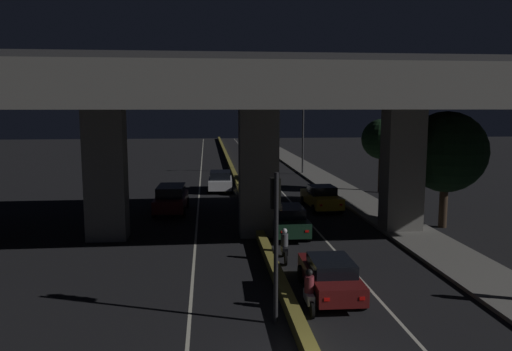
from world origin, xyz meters
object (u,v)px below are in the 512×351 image
object	(u,v)px
car_dark_green_fifth	(254,176)
car_grey_fourth	(263,184)
car_taxi_yellow_third	(321,197)
car_dark_red_lead_oncoming	(171,198)
street_lamp	(299,133)
car_white_second_oncoming	(220,181)
traffic_light_left_of_median	(276,221)
motorcycle_black_filtering_mid	(284,247)
car_dark_red_lead	(330,275)
car_dark_green_second	(288,220)
motorcycle_blue_filtering_far	(272,218)
motorcycle_white_filtering_near	(309,293)

from	to	relation	value
car_dark_green_fifth	car_grey_fourth	bearing A→B (deg)	-179.85
car_taxi_yellow_third	car_dark_red_lead_oncoming	xyz separation A→B (m)	(-10.01, -0.22, 0.15)
street_lamp	car_white_second_oncoming	world-z (taller)	street_lamp
car_dark_green_fifth	car_dark_red_lead_oncoming	size ratio (longest dim) A/B	0.88
street_lamp	car_grey_fourth	distance (m)	12.93
traffic_light_left_of_median	car_dark_red_lead_oncoming	size ratio (longest dim) A/B	0.99
car_grey_fourth	motorcycle_black_filtering_mid	bearing A→B (deg)	175.42
car_white_second_oncoming	motorcycle_black_filtering_mid	bearing A→B (deg)	9.04
car_dark_red_lead	car_taxi_yellow_third	xyz separation A→B (m)	(3.28, 15.45, 0.03)
car_dark_red_lead	car_dark_green_second	world-z (taller)	car_dark_green_second
car_dark_red_lead_oncoming	car_white_second_oncoming	world-z (taller)	car_dark_red_lead_oncoming
motorcycle_blue_filtering_far	motorcycle_white_filtering_near	bearing A→B (deg)	178.35
car_white_second_oncoming	traffic_light_left_of_median	bearing A→B (deg)	4.48
street_lamp	car_dark_red_lead	distance (m)	33.48
car_white_second_oncoming	car_dark_red_lead_oncoming	bearing A→B (deg)	-20.67
car_dark_green_second	motorcycle_white_filtering_near	xyz separation A→B (m)	(-0.95, -10.18, -0.20)
traffic_light_left_of_median	car_dark_green_fifth	bearing A→B (deg)	85.78
car_taxi_yellow_third	car_dark_red_lead	bearing A→B (deg)	165.90
car_dark_green_second	car_taxi_yellow_third	distance (m)	7.45
motorcycle_white_filtering_near	motorcycle_black_filtering_mid	world-z (taller)	motorcycle_black_filtering_mid
motorcycle_black_filtering_mid	traffic_light_left_of_median	bearing A→B (deg)	172.00
car_dark_red_lead	car_taxi_yellow_third	distance (m)	15.79
car_dark_red_lead_oncoming	motorcycle_white_filtering_near	distance (m)	17.54
car_dark_green_fifth	car_white_second_oncoming	world-z (taller)	car_white_second_oncoming
car_taxi_yellow_third	motorcycle_white_filtering_near	size ratio (longest dim) A/B	2.75
car_dark_green_fifth	motorcycle_black_filtering_mid	xyz separation A→B (m)	(-0.88, -23.06, -0.08)
traffic_light_left_of_median	motorcycle_white_filtering_near	xyz separation A→B (m)	(1.24, 0.72, -2.67)
street_lamp	motorcycle_black_filtering_mid	bearing A→B (deg)	-101.71
car_dark_red_lead	motorcycle_white_filtering_near	world-z (taller)	motorcycle_white_filtering_near
traffic_light_left_of_median	car_dark_green_second	world-z (taller)	traffic_light_left_of_median
car_dark_green_fifth	street_lamp	bearing A→B (deg)	-42.97
car_dark_red_lead	car_taxi_yellow_third	bearing A→B (deg)	-10.72
motorcycle_black_filtering_mid	car_dark_green_second	bearing A→B (deg)	-7.61
motorcycle_blue_filtering_far	car_dark_green_second	bearing A→B (deg)	-154.83
car_taxi_yellow_third	motorcycle_black_filtering_mid	distance (m)	12.04
car_grey_fourth	car_dark_red_lead_oncoming	size ratio (longest dim) A/B	0.93
car_white_second_oncoming	motorcycle_white_filtering_near	size ratio (longest dim) A/B	2.33
traffic_light_left_of_median	car_dark_green_fifth	size ratio (longest dim) A/B	1.13
street_lamp	car_grey_fourth	bearing A→B (deg)	-113.39
car_dark_green_second	car_dark_green_fifth	xyz separation A→B (m)	(-0.03, 18.45, -0.12)
motorcycle_blue_filtering_far	car_dark_red_lead	bearing A→B (deg)	-175.94
car_dark_green_fifth	motorcycle_blue_filtering_far	size ratio (longest dim) A/B	2.45
street_lamp	car_white_second_oncoming	bearing A→B (deg)	-130.73
motorcycle_blue_filtering_far	car_dark_green_fifth	bearing A→B (deg)	-2.36
car_grey_fourth	car_dark_green_second	bearing A→B (deg)	178.30
traffic_light_left_of_median	motorcycle_white_filtering_near	size ratio (longest dim) A/B	2.82
car_dark_red_lead	traffic_light_left_of_median	bearing A→B (deg)	133.52
car_grey_fourth	motorcycle_white_filtering_near	size ratio (longest dim) A/B	2.63
car_taxi_yellow_third	car_dark_green_fifth	xyz separation A→B (m)	(-3.41, 11.81, -0.07)
street_lamp	car_dark_green_second	distance (m)	24.88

